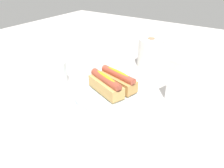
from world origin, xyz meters
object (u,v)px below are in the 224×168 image
Objects in this scene: hotdog_back at (118,80)px; hotdog_front at (106,84)px; water_glass at (58,73)px; napkin_box at (185,84)px; serving_bowl at (112,92)px; paper_towel_roll at (150,53)px.

hotdog_front is at bearing -105.97° from hotdog_back.
water_glass is (-0.24, -0.06, -0.02)m from hotdog_back.
hotdog_front is 1.05× the size of napkin_box.
hotdog_front is (-0.01, -0.03, 0.04)m from serving_bowl.
serving_bowl is 1.83× the size of napkin_box.
hotdog_back is at bearing 74.03° from hotdog_front.
serving_bowl is at bearing 74.03° from hotdog_front.
napkin_box is at bearing 17.01° from hotdog_back.
hotdog_back is 0.23m from napkin_box.
water_glass is at bearing -172.30° from serving_bowl.
serving_bowl is at bearing 7.70° from water_glass.
hotdog_front is 1.00× the size of hotdog_back.
paper_towel_roll is at bearing 152.87° from napkin_box.
napkin_box is (0.22, 0.09, 0.06)m from serving_bowl.
paper_towel_roll is (-0.01, 0.29, 0.01)m from hotdog_back.
paper_towel_roll reaches higher than hotdog_back.
serving_bowl is 0.05m from hotdog_back.
hotdog_front is at bearing -105.97° from serving_bowl.
napkin_box is (0.22, 0.07, 0.02)m from hotdog_back.
hotdog_back is 0.29m from paper_towel_roll.
napkin_box reaches higher than hotdog_front.
serving_bowl is at bearing -140.35° from napkin_box.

